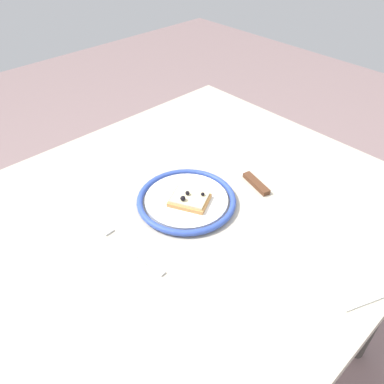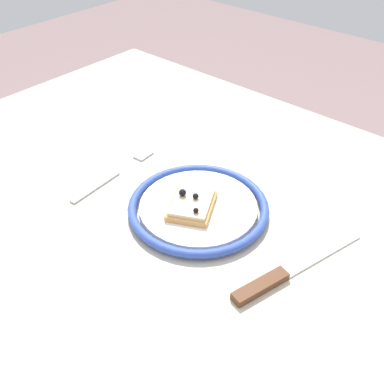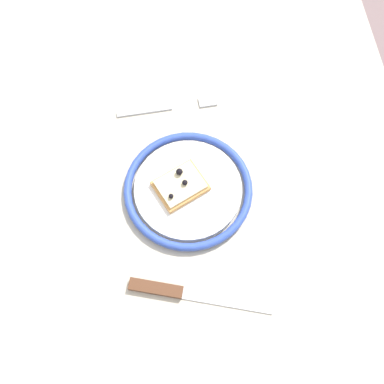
{
  "view_description": "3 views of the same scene",
  "coord_description": "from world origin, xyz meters",
  "px_view_note": "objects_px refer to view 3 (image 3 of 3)",
  "views": [
    {
      "loc": [
        -0.4,
        -0.49,
        1.32
      ],
      "look_at": [
        0.06,
        -0.0,
        0.76
      ],
      "focal_mm": 35.98,
      "sensor_mm": 36.0,
      "label": 1
    },
    {
      "loc": [
        0.43,
        -0.43,
        1.22
      ],
      "look_at": [
        0.03,
        0.03,
        0.74
      ],
      "focal_mm": 42.9,
      "sensor_mm": 36.0,
      "label": 2
    },
    {
      "loc": [
        0.36,
        -0.01,
        1.43
      ],
      "look_at": [
        0.07,
        0.02,
        0.76
      ],
      "focal_mm": 39.59,
      "sensor_mm": 36.0,
      "label": 3
    }
  ],
  "objects_px": {
    "dining_table": "(179,180)",
    "pizza_slice_near": "(181,185)",
    "plate": "(188,189)",
    "knife": "(175,292)",
    "fork": "(168,107)"
  },
  "relations": [
    {
      "from": "dining_table",
      "to": "pizza_slice_near",
      "type": "relative_size",
      "value": 10.4
    },
    {
      "from": "plate",
      "to": "knife",
      "type": "bearing_deg",
      "value": -11.72
    },
    {
      "from": "pizza_slice_near",
      "to": "dining_table",
      "type": "bearing_deg",
      "value": -178.1
    },
    {
      "from": "knife",
      "to": "fork",
      "type": "distance_m",
      "value": 0.36
    },
    {
      "from": "dining_table",
      "to": "plate",
      "type": "distance_m",
      "value": 0.1
    },
    {
      "from": "knife",
      "to": "dining_table",
      "type": "bearing_deg",
      "value": 174.22
    },
    {
      "from": "knife",
      "to": "fork",
      "type": "height_order",
      "value": "knife"
    },
    {
      "from": "fork",
      "to": "dining_table",
      "type": "bearing_deg",
      "value": 4.49
    },
    {
      "from": "dining_table",
      "to": "pizza_slice_near",
      "type": "height_order",
      "value": "pizza_slice_near"
    },
    {
      "from": "pizza_slice_near",
      "to": "knife",
      "type": "distance_m",
      "value": 0.19
    },
    {
      "from": "knife",
      "to": "fork",
      "type": "relative_size",
      "value": 1.17
    },
    {
      "from": "dining_table",
      "to": "pizza_slice_near",
      "type": "xyz_separation_m",
      "value": [
        0.05,
        0.0,
        0.1
      ]
    },
    {
      "from": "fork",
      "to": "plate",
      "type": "bearing_deg",
      "value": 7.28
    },
    {
      "from": "dining_table",
      "to": "fork",
      "type": "distance_m",
      "value": 0.15
    },
    {
      "from": "dining_table",
      "to": "knife",
      "type": "relative_size",
      "value": 4.76
    }
  ]
}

